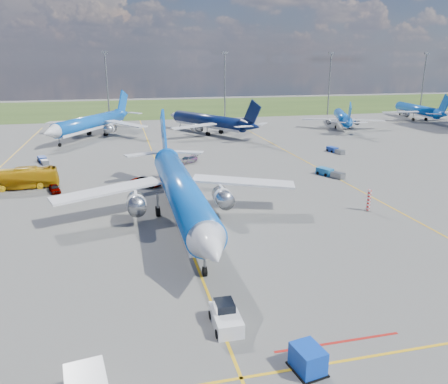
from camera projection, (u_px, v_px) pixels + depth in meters
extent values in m
plane|color=#555552|center=(192.00, 253.00, 47.35)|extent=(400.00, 400.00, 0.00)
cube|color=#2D4719|center=(135.00, 108.00, 186.95)|extent=(400.00, 80.00, 0.01)
cube|color=gold|center=(164.00, 181.00, 75.26)|extent=(0.25, 160.00, 0.02)
cube|color=gold|center=(241.00, 378.00, 28.73)|extent=(60.00, 0.25, 0.02)
cube|color=gold|center=(303.00, 160.00, 91.20)|extent=(0.25, 120.00, 0.02)
cube|color=#A5140F|center=(338.00, 342.00, 32.36)|extent=(10.00, 0.25, 0.02)
cylinder|color=slate|center=(107.00, 88.00, 144.30)|extent=(0.50, 0.50, 22.00)
cube|color=slate|center=(105.00, 52.00, 141.01)|extent=(2.20, 0.50, 0.80)
cylinder|color=slate|center=(225.00, 86.00, 153.15)|extent=(0.50, 0.50, 22.00)
cube|color=slate|center=(225.00, 53.00, 149.86)|extent=(2.20, 0.50, 0.80)
cylinder|color=slate|center=(329.00, 85.00, 161.99)|extent=(0.50, 0.50, 22.00)
cube|color=slate|center=(332.00, 53.00, 158.70)|extent=(2.20, 0.50, 0.80)
cylinder|color=slate|center=(423.00, 84.00, 170.84)|extent=(0.50, 0.50, 22.00)
cube|color=slate|center=(427.00, 53.00, 167.55)|extent=(2.20, 0.50, 0.80)
cylinder|color=red|center=(369.00, 200.00, 60.10)|extent=(0.50, 0.50, 3.00)
cube|color=silver|center=(226.00, 320.00, 34.15)|extent=(2.07, 3.90, 1.20)
cube|color=black|center=(224.00, 306.00, 34.43)|extent=(1.50, 1.68, 0.83)
cube|color=slate|center=(219.00, 304.00, 36.42)|extent=(0.25, 2.22, 0.19)
cube|color=#0C3CB4|center=(308.00, 359.00, 29.22)|extent=(2.12, 2.48, 1.76)
imported|color=#C58D0B|center=(19.00, 179.00, 70.35)|extent=(12.34, 3.59, 3.39)
imported|color=#999999|center=(55.00, 188.00, 68.81)|extent=(2.41, 3.87, 1.23)
imported|color=#999999|center=(146.00, 182.00, 72.04)|extent=(5.74, 4.73, 1.45)
imported|color=#999999|center=(188.00, 160.00, 88.21)|extent=(4.95, 4.46, 1.38)
cube|color=#1B65A2|center=(325.00, 171.00, 79.12)|extent=(2.68, 3.37, 1.26)
cube|color=slate|center=(338.00, 175.00, 76.89)|extent=(2.19, 2.65, 1.03)
cube|color=navy|center=(42.00, 159.00, 89.20)|extent=(2.18, 2.93, 1.11)
cube|color=slate|center=(45.00, 162.00, 87.11)|extent=(1.79, 2.29, 0.91)
cube|color=#1A3CA1|center=(332.00, 149.00, 98.89)|extent=(1.94, 2.91, 1.13)
cube|color=slate|center=(340.00, 152.00, 96.60)|extent=(1.62, 2.26, 0.93)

